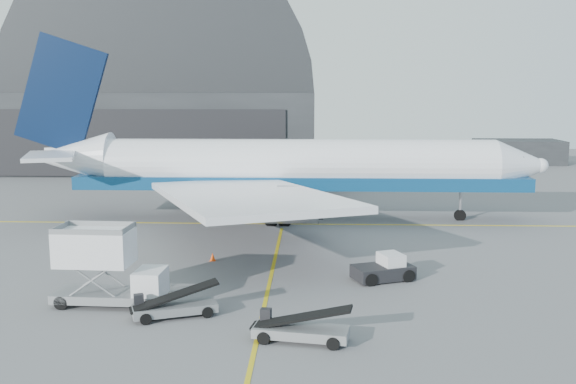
{
  "coord_description": "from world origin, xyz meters",
  "views": [
    {
      "loc": [
        2.74,
        -38.81,
        12.4
      ],
      "look_at": [
        0.85,
        10.83,
        4.5
      ],
      "focal_mm": 40.0,
      "sensor_mm": 36.0,
      "label": 1
    }
  ],
  "objects_px": {
    "belt_loader_a": "(174,307)",
    "airliner": "(279,168)",
    "pushback_tug": "(384,270)",
    "belt_loader_b": "(300,329)",
    "catering_truck": "(105,267)"
  },
  "relations": [
    {
      "from": "pushback_tug",
      "to": "belt_loader_b",
      "type": "height_order",
      "value": "belt_loader_b"
    },
    {
      "from": "airliner",
      "to": "pushback_tug",
      "type": "relative_size",
      "value": 11.72
    },
    {
      "from": "airliner",
      "to": "pushback_tug",
      "type": "xyz_separation_m",
      "value": [
        8.0,
        -19.97,
        -4.36
      ]
    },
    {
      "from": "belt_loader_a",
      "to": "belt_loader_b",
      "type": "height_order",
      "value": "belt_loader_b"
    },
    {
      "from": "catering_truck",
      "to": "belt_loader_a",
      "type": "distance_m",
      "value": 5.05
    },
    {
      "from": "catering_truck",
      "to": "belt_loader_a",
      "type": "height_order",
      "value": "catering_truck"
    },
    {
      "from": "airliner",
      "to": "pushback_tug",
      "type": "bearing_deg",
      "value": -68.17
    },
    {
      "from": "catering_truck",
      "to": "pushback_tug",
      "type": "relative_size",
      "value": 1.5
    },
    {
      "from": "catering_truck",
      "to": "belt_loader_b",
      "type": "bearing_deg",
      "value": -21.45
    },
    {
      "from": "airliner",
      "to": "belt_loader_b",
      "type": "bearing_deg",
      "value": -85.13
    },
    {
      "from": "belt_loader_b",
      "to": "pushback_tug",
      "type": "bearing_deg",
      "value": 72.88
    },
    {
      "from": "pushback_tug",
      "to": "airliner",
      "type": "bearing_deg",
      "value": 90.58
    },
    {
      "from": "belt_loader_a",
      "to": "airliner",
      "type": "bearing_deg",
      "value": 60.0
    },
    {
      "from": "pushback_tug",
      "to": "belt_loader_a",
      "type": "relative_size",
      "value": 0.88
    },
    {
      "from": "catering_truck",
      "to": "pushback_tug",
      "type": "distance_m",
      "value": 17.8
    }
  ]
}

